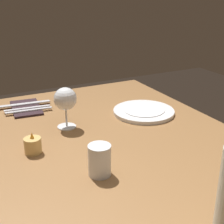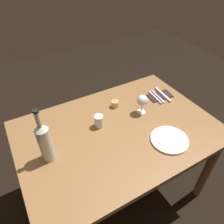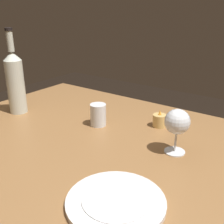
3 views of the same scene
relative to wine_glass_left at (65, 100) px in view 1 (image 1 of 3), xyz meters
The scene contains 9 objects.
dining_table 0.31m from the wine_glass_left, 163.63° to the right, with size 1.30×0.90×0.74m.
wine_glass_left is the anchor object (origin of this frame).
water_tumbler 0.34m from the wine_glass_left, behind, with size 0.06×0.06×0.09m.
votive_candle 0.22m from the wine_glass_left, 131.02° to the left, with size 0.05×0.05×0.07m.
dinner_plate 0.33m from the wine_glass_left, 91.69° to the right, with size 0.24×0.24×0.02m.
folded_napkin 0.28m from the wine_glass_left, 19.23° to the left, with size 0.20×0.13×0.01m.
fork_inner 0.25m from the wine_glass_left, 21.21° to the left, with size 0.03×0.18×0.00m.
fork_outer 0.23m from the wine_glass_left, 23.63° to the left, with size 0.03×0.18×0.00m.
table_knife 0.30m from the wine_glass_left, 17.27° to the left, with size 0.04×0.21×0.00m.
Camera 1 is at (-0.79, 0.41, 1.22)m, focal length 52.97 mm.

